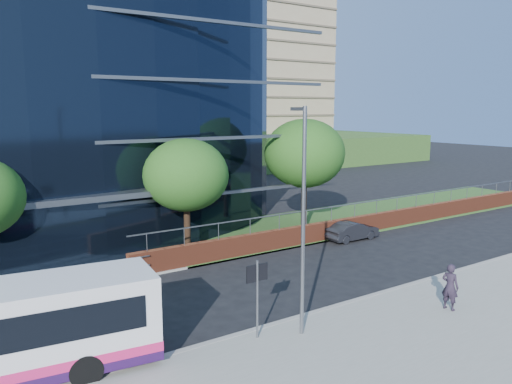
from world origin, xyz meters
TOP-DOWN VIEW (x-y plane):
  - ground at (0.00, 0.00)m, footprint 200.00×200.00m
  - kerb at (0.00, -1.00)m, footprint 80.00×0.25m
  - yellow_line_outer at (0.00, -0.80)m, footprint 80.00×0.08m
  - yellow_line_inner at (0.00, -0.65)m, footprint 80.00×0.08m
  - grass_verge at (24.00, 11.00)m, footprint 36.00×8.00m
  - retaining_wall at (20.00, 7.30)m, footprint 34.00×0.40m
  - apartment_block at (32.00, 57.21)m, footprint 60.00×42.00m
  - street_sign at (4.50, -1.59)m, footprint 0.85×0.09m
  - tree_far_c at (7.00, 9.00)m, footprint 4.62×4.62m
  - tree_far_d at (16.00, 10.00)m, footprint 5.28×5.28m
  - tree_dist_e at (24.00, 40.00)m, footprint 4.62×4.62m
  - tree_dist_f at (40.00, 42.00)m, footprint 4.29×4.29m
  - streetlight_east at (6.00, -2.17)m, footprint 0.15×0.77m
  - parked_car at (17.06, 6.50)m, footprint 3.56×1.25m
  - pedestrian at (12.25, -3.78)m, footprint 0.55×0.75m

SIDE VIEW (x-z plane):
  - ground at x=0.00m, z-range 0.00..0.00m
  - yellow_line_outer at x=0.00m, z-range 0.00..0.01m
  - yellow_line_inner at x=0.00m, z-range 0.00..0.01m
  - grass_verge at x=24.00m, z-range 0.00..0.12m
  - kerb at x=0.00m, z-range 0.00..0.16m
  - parked_car at x=17.06m, z-range 0.00..1.17m
  - retaining_wall at x=20.00m, z-range -0.44..1.67m
  - pedestrian at x=12.25m, z-range 0.15..2.04m
  - street_sign at x=4.50m, z-range 0.75..3.55m
  - tree_dist_f at x=40.00m, z-range 1.19..7.23m
  - streetlight_east at x=6.00m, z-range 0.44..8.44m
  - tree_far_c at x=7.00m, z-range 1.28..7.79m
  - tree_dist_e at x=24.00m, z-range 1.28..7.79m
  - tree_far_d at x=16.00m, z-range 1.47..8.91m
  - apartment_block at x=32.00m, z-range -3.89..26.11m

